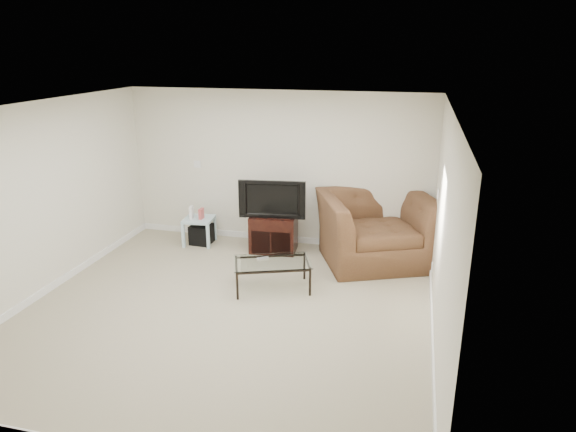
% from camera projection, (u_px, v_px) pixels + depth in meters
% --- Properties ---
extents(floor, '(5.00, 5.00, 0.00)m').
position_uv_depth(floor, '(226.00, 311.00, 6.41)').
color(floor, tan).
rests_on(floor, ground).
extents(ceiling, '(5.00, 5.00, 0.00)m').
position_uv_depth(ceiling, '(217.00, 108.00, 5.62)').
color(ceiling, white).
rests_on(ceiling, ground).
extents(wall_back, '(5.00, 0.02, 2.50)m').
position_uv_depth(wall_back, '(278.00, 169.00, 8.32)').
color(wall_back, silver).
rests_on(wall_back, ground).
extents(wall_left, '(0.02, 5.00, 2.50)m').
position_uv_depth(wall_left, '(39.00, 201.00, 6.60)').
color(wall_left, silver).
rests_on(wall_left, ground).
extents(wall_right, '(0.02, 5.00, 2.50)m').
position_uv_depth(wall_right, '(443.00, 234.00, 5.44)').
color(wall_right, silver).
rests_on(wall_right, ground).
extents(plate_back, '(0.12, 0.02, 0.12)m').
position_uv_depth(plate_back, '(197.00, 164.00, 8.63)').
color(plate_back, white).
rests_on(plate_back, wall_back).
extents(plate_right_switch, '(0.02, 0.09, 0.13)m').
position_uv_depth(plate_right_switch, '(438.00, 194.00, 6.92)').
color(plate_right_switch, white).
rests_on(plate_right_switch, wall_right).
extents(plate_right_outlet, '(0.02, 0.08, 0.12)m').
position_uv_depth(plate_right_outlet, '(432.00, 267.00, 6.94)').
color(plate_right_outlet, white).
rests_on(plate_right_outlet, wall_right).
extents(tv_stand, '(0.76, 0.56, 0.60)m').
position_uv_depth(tv_stand, '(274.00, 233.00, 8.19)').
color(tv_stand, black).
rests_on(tv_stand, floor).
extents(dvd_player, '(0.43, 0.32, 0.06)m').
position_uv_depth(dvd_player, '(273.00, 222.00, 8.09)').
color(dvd_player, black).
rests_on(dvd_player, tv_stand).
extents(television, '(0.98, 0.31, 0.60)m').
position_uv_depth(television, '(273.00, 198.00, 7.98)').
color(television, black).
rests_on(television, tv_stand).
extents(side_table, '(0.51, 0.51, 0.45)m').
position_uv_depth(side_table, '(199.00, 231.00, 8.51)').
color(side_table, silver).
rests_on(side_table, floor).
extents(subwoofer, '(0.34, 0.34, 0.33)m').
position_uv_depth(subwoofer, '(202.00, 234.00, 8.55)').
color(subwoofer, black).
rests_on(subwoofer, floor).
extents(game_console, '(0.08, 0.15, 0.20)m').
position_uv_depth(game_console, '(191.00, 212.00, 8.41)').
color(game_console, white).
rests_on(game_console, side_table).
extents(game_case, '(0.05, 0.13, 0.18)m').
position_uv_depth(game_case, '(201.00, 214.00, 8.39)').
color(game_case, '#CC4C4C').
rests_on(game_case, side_table).
extents(recliner, '(1.88, 1.58, 1.40)m').
position_uv_depth(recliner, '(376.00, 217.00, 7.70)').
color(recliner, '#4C301D').
rests_on(recliner, floor).
extents(coffee_table, '(1.16, 0.90, 0.40)m').
position_uv_depth(coffee_table, '(272.00, 275.00, 6.93)').
color(coffee_table, black).
rests_on(coffee_table, floor).
extents(remote, '(0.16, 0.13, 0.02)m').
position_uv_depth(remote, '(263.00, 258.00, 6.95)').
color(remote, '#B2B2B7').
rests_on(remote, coffee_table).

